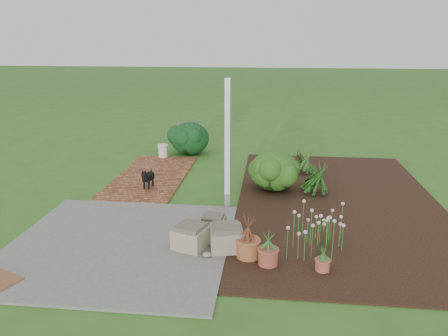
# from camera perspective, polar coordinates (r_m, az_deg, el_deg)

# --- Properties ---
(ground) EXTENTS (80.00, 80.00, 0.00)m
(ground) POSITION_cam_1_polar(r_m,az_deg,el_deg) (8.60, -1.63, -5.19)
(ground) COLOR #356720
(ground) RESTS_ON ground
(concrete_patio) EXTENTS (3.50, 3.50, 0.04)m
(concrete_patio) POSITION_cam_1_polar(r_m,az_deg,el_deg) (7.33, -13.47, -9.60)
(concrete_patio) COLOR slate
(concrete_patio) RESTS_ON ground
(brick_path) EXTENTS (1.60, 3.50, 0.04)m
(brick_path) POSITION_cam_1_polar(r_m,az_deg,el_deg) (10.55, -9.47, -1.09)
(brick_path) COLOR brown
(brick_path) RESTS_ON ground
(garden_bed) EXTENTS (4.00, 7.00, 0.03)m
(garden_bed) POSITION_cam_1_polar(r_m,az_deg,el_deg) (9.09, 14.68, -4.43)
(garden_bed) COLOR black
(garden_bed) RESTS_ON ground
(veranda_post) EXTENTS (0.10, 0.10, 2.50)m
(veranda_post) POSITION_cam_1_polar(r_m,az_deg,el_deg) (8.28, 0.45, 3.02)
(veranda_post) COLOR white
(veranda_post) RESTS_ON ground
(stone_trough_near) EXTENTS (0.61, 0.61, 0.32)m
(stone_trough_near) POSITION_cam_1_polar(r_m,az_deg,el_deg) (6.95, -4.33, -9.03)
(stone_trough_near) COLOR gray
(stone_trough_near) RESTS_ON concrete_patio
(stone_trough_mid) EXTENTS (0.59, 0.59, 0.33)m
(stone_trough_mid) POSITION_cam_1_polar(r_m,az_deg,el_deg) (6.88, 0.31, -9.21)
(stone_trough_mid) COLOR gray
(stone_trough_mid) RESTS_ON concrete_patio
(stone_trough_far) EXTENTS (0.42, 0.42, 0.27)m
(stone_trough_far) POSITION_cam_1_polar(r_m,az_deg,el_deg) (7.41, -1.46, -7.50)
(stone_trough_far) COLOR gray
(stone_trough_far) RESTS_ON concrete_patio
(black_dog) EXTENTS (0.19, 0.49, 0.42)m
(black_dog) POSITION_cam_1_polar(r_m,az_deg,el_deg) (9.63, -9.97, -1.17)
(black_dog) COLOR black
(black_dog) RESTS_ON brick_path
(cream_ceramic_urn) EXTENTS (0.32, 0.32, 0.34)m
(cream_ceramic_urn) POSITION_cam_1_polar(r_m,az_deg,el_deg) (12.08, -7.97, 2.22)
(cream_ceramic_urn) COLOR beige
(cream_ceramic_urn) RESTS_ON brick_path
(evergreen_shrub) EXTENTS (1.04, 1.04, 0.88)m
(evergreen_shrub) POSITION_cam_1_polar(r_m,az_deg,el_deg) (9.47, 6.54, -0.19)
(evergreen_shrub) COLOR #0C390B
(evergreen_shrub) RESTS_ON garden_bed
(agapanthus_clump_back) EXTENTS (0.97, 0.97, 0.82)m
(agapanthus_clump_back) POSITION_cam_1_polar(r_m,az_deg,el_deg) (9.37, 11.94, -0.84)
(agapanthus_clump_back) COLOR #0D370D
(agapanthus_clump_back) RESTS_ON garden_bed
(agapanthus_clump_front) EXTENTS (0.85, 0.85, 0.72)m
(agapanthus_clump_front) POSITION_cam_1_polar(r_m,az_deg,el_deg) (10.80, 10.33, 1.36)
(agapanthus_clump_front) COLOR #184314
(agapanthus_clump_front) RESTS_ON garden_bed
(pink_flower_patch) EXTENTS (1.22, 1.22, 0.65)m
(pink_flower_patch) POSITION_cam_1_polar(r_m,az_deg,el_deg) (7.01, 11.79, -7.72)
(pink_flower_patch) COLOR #113D0F
(pink_flower_patch) RESTS_ON garden_bed
(terracotta_pot_bronze) EXTENTS (0.45, 0.45, 0.28)m
(terracotta_pot_bronze) POSITION_cam_1_polar(r_m,az_deg,el_deg) (6.68, 3.17, -10.40)
(terracotta_pot_bronze) COLOR #965932
(terracotta_pot_bronze) RESTS_ON garden_bed
(terracotta_pot_small_left) EXTENTS (0.26, 0.26, 0.17)m
(terracotta_pot_small_left) POSITION_cam_1_polar(r_m,az_deg,el_deg) (6.50, 12.75, -12.23)
(terracotta_pot_small_left) COLOR #B3503C
(terracotta_pot_small_left) RESTS_ON garden_bed
(terracotta_pot_small_right) EXTENTS (0.35, 0.35, 0.24)m
(terracotta_pot_small_right) POSITION_cam_1_polar(r_m,az_deg,el_deg) (6.51, 5.77, -11.42)
(terracotta_pot_small_right) COLOR #994833
(terracotta_pot_small_right) RESTS_ON garden_bed
(purple_flowering_bush) EXTENTS (1.33, 1.33, 0.93)m
(purple_flowering_bush) POSITION_cam_1_polar(r_m,az_deg,el_deg) (12.46, -4.50, 3.99)
(purple_flowering_bush) COLOR black
(purple_flowering_bush) RESTS_ON ground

